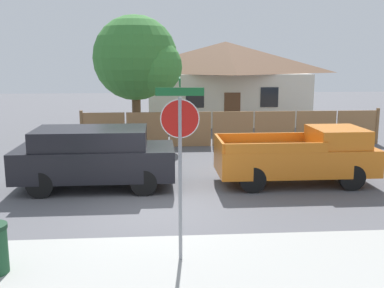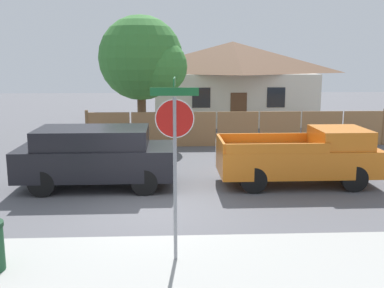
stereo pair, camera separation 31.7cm
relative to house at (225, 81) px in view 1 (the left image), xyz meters
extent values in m
plane|color=#56565B|center=(-4.32, -16.11, -2.51)|extent=(80.00, 80.00, 0.00)
cube|color=#A3A39E|center=(-4.32, -19.71, -2.51)|extent=(36.00, 3.20, 0.01)
cube|color=#997047|center=(-6.47, -7.86, -1.75)|extent=(1.82, 0.06, 1.54)
cube|color=#997047|center=(-4.57, -7.86, -1.75)|extent=(1.82, 0.06, 1.54)
cube|color=#997047|center=(-2.67, -7.86, -1.75)|extent=(1.82, 0.06, 1.54)
cube|color=#997047|center=(-0.77, -7.86, -1.75)|extent=(1.82, 0.06, 1.54)
cube|color=#997047|center=(1.12, -7.86, -1.75)|extent=(1.82, 0.06, 1.54)
cube|color=#997047|center=(3.02, -7.86, -1.75)|extent=(1.82, 0.06, 1.54)
cube|color=#997047|center=(4.92, -7.86, -1.75)|extent=(1.82, 0.06, 1.54)
cube|color=brown|center=(-7.42, -7.86, -1.70)|extent=(0.12, 0.12, 1.64)
cube|color=brown|center=(5.87, -7.86, -1.70)|extent=(0.12, 0.12, 1.64)
cube|color=beige|center=(0.00, 0.00, -1.02)|extent=(9.22, 5.71, 2.99)
pyramid|color=brown|center=(0.00, 0.00, 1.41)|extent=(9.96, 6.16, 1.86)
cube|color=black|center=(-2.07, -2.87, -0.78)|extent=(1.00, 0.04, 1.10)
cube|color=black|center=(2.07, -2.87, -0.78)|extent=(1.00, 0.04, 1.10)
cube|color=brown|center=(0.00, -2.87, -1.51)|extent=(0.90, 0.04, 2.00)
cylinder|color=brown|center=(-5.09, -6.62, -1.29)|extent=(0.40, 0.40, 2.44)
sphere|color=#387A33|center=(-5.09, -6.62, 1.36)|extent=(3.83, 3.83, 3.83)
sphere|color=#3C8437|center=(-4.23, -7.10, 0.98)|extent=(2.49, 2.49, 2.49)
cube|color=black|center=(-5.95, -14.16, -1.71)|extent=(4.68, 2.07, 0.90)
cube|color=black|center=(-6.07, -14.16, -0.98)|extent=(3.28, 1.90, 0.56)
cube|color=black|center=(-4.52, -14.15, -0.98)|extent=(0.07, 1.80, 0.47)
cylinder|color=black|center=(-4.51, -13.24, -2.14)|extent=(0.76, 0.22, 0.76)
cylinder|color=black|center=(-4.50, -15.06, -2.14)|extent=(0.76, 0.22, 0.76)
cylinder|color=black|center=(-7.40, -13.26, -2.14)|extent=(0.76, 0.22, 0.76)
cylinder|color=black|center=(-7.39, -15.08, -2.14)|extent=(0.76, 0.22, 0.76)
cube|color=orange|center=(0.13, -14.16, -1.74)|extent=(4.81, 1.93, 0.82)
cube|color=orange|center=(1.45, -14.15, -1.05)|extent=(1.55, 1.76, 0.57)
cube|color=orange|center=(-0.70, -13.26, -1.19)|extent=(3.01, 0.10, 0.29)
cube|color=orange|center=(-0.69, -15.07, -1.19)|extent=(3.01, 0.10, 0.29)
cube|color=orange|center=(-2.23, -14.17, -1.19)|extent=(0.09, 1.81, 0.29)
cylinder|color=black|center=(1.61, -13.31, -2.13)|extent=(0.77, 0.22, 0.77)
cylinder|color=black|center=(1.62, -14.99, -2.13)|extent=(0.77, 0.22, 0.77)
cylinder|color=black|center=(-1.37, -13.33, -2.13)|extent=(0.77, 0.22, 0.77)
cylinder|color=black|center=(-1.36, -15.01, -2.13)|extent=(0.77, 0.22, 0.77)
cylinder|color=gray|center=(-3.66, -19.28, -0.94)|extent=(0.07, 0.07, 3.16)
cylinder|color=red|center=(-3.66, -19.28, 0.25)|extent=(0.69, 0.05, 0.68)
cylinder|color=white|center=(-3.66, -19.28, 0.25)|extent=(0.73, 0.04, 0.73)
cube|color=#19602D|center=(-3.66, -19.28, 0.74)|extent=(0.89, 0.05, 0.15)
cube|color=#19602D|center=(-3.66, -19.28, 0.92)|extent=(0.05, 0.80, 0.15)
camera|label=1|loc=(-4.03, -27.45, 1.34)|focal=42.00mm
camera|label=2|loc=(-3.72, -27.47, 1.34)|focal=42.00mm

